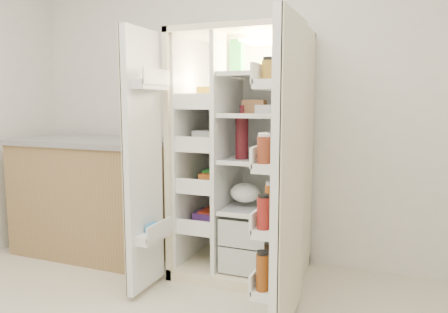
% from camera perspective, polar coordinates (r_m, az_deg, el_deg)
% --- Properties ---
extents(wall_back, '(4.00, 0.02, 2.70)m').
position_cam_1_polar(wall_back, '(3.53, 2.70, 8.30)').
color(wall_back, white).
rests_on(wall_back, floor).
extents(refrigerator, '(0.92, 0.70, 1.80)m').
position_cam_1_polar(refrigerator, '(3.20, 3.02, -2.48)').
color(refrigerator, beige).
rests_on(refrigerator, floor).
extents(freezer_door, '(0.15, 0.40, 1.72)m').
position_cam_1_polar(freezer_door, '(2.86, -10.74, -0.82)').
color(freezer_door, white).
rests_on(freezer_door, floor).
extents(fridge_door, '(0.17, 0.58, 1.72)m').
position_cam_1_polar(fridge_door, '(2.39, 8.23, -2.76)').
color(fridge_door, white).
rests_on(fridge_door, floor).
extents(kitchen_counter, '(1.35, 0.72, 0.98)m').
position_cam_1_polar(kitchen_counter, '(3.81, -16.86, -5.08)').
color(kitchen_counter, '#937049').
rests_on(kitchen_counter, floor).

